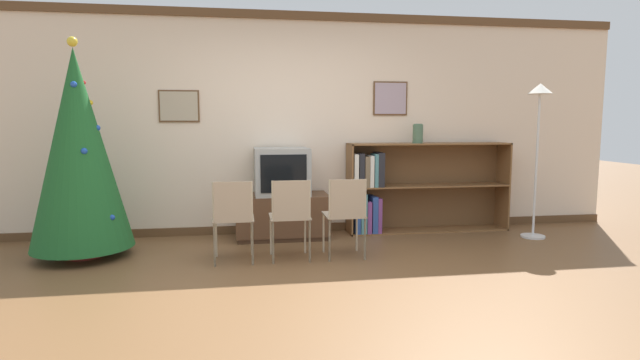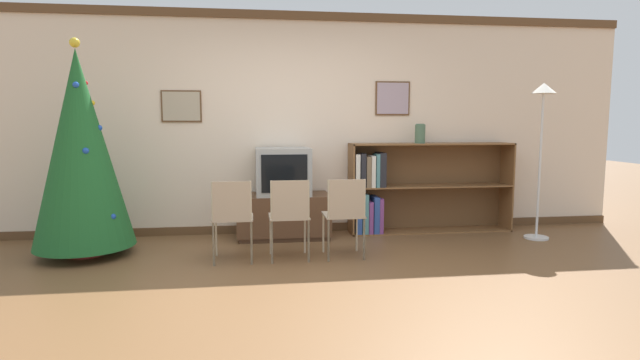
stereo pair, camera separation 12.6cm
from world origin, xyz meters
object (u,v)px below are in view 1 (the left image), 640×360
folding_chair_left (233,216)px  bookshelf (401,189)px  christmas_tree (78,150)px  vase (418,133)px  standing_lamp (539,120)px  folding_chair_right (346,212)px  television (282,171)px  folding_chair_center (290,214)px  tv_console (282,216)px

folding_chair_left → bookshelf: (2.06, 1.12, 0.07)m
folding_chair_left → christmas_tree: bearing=162.4°
vase → standing_lamp: size_ratio=0.13×
folding_chair_right → bookshelf: bookshelf is taller
television → folding_chair_left: 1.19m
folding_chair_center → bookshelf: (1.50, 1.12, 0.07)m
christmas_tree → folding_chair_center: (2.09, -0.49, -0.63)m
folding_chair_center → folding_chair_right: size_ratio=1.00×
television → folding_chair_right: bearing=-60.7°
television → folding_chair_center: television is taller
christmas_tree → standing_lamp: (5.06, 0.06, 0.30)m
bookshelf → vase: (0.19, -0.04, 0.70)m
folding_chair_center → vase: (1.70, 1.07, 0.77)m
christmas_tree → television: bearing=13.8°
folding_chair_left → bookshelf: 2.34m
folding_chair_right → vase: size_ratio=3.41×
folding_chair_left → tv_console: bearing=60.8°
tv_console → standing_lamp: (2.98, -0.46, 1.14)m
christmas_tree → folding_chair_center: bearing=-13.1°
folding_chair_left → television: bearing=60.7°
folding_chair_right → bookshelf: 1.46m
folding_chair_center → bookshelf: size_ratio=0.40×
bookshelf → vase: size_ratio=8.54×
folding_chair_left → folding_chair_right: bearing=0.0°
folding_chair_center → standing_lamp: standing_lamp is taller
christmas_tree → bookshelf: size_ratio=1.08×
television → folding_chair_center: bearing=-90.0°
christmas_tree → standing_lamp: size_ratio=1.21×
tv_console → folding_chair_right: (0.56, -1.00, 0.21)m
christmas_tree → bookshelf: (3.59, 0.63, -0.56)m
tv_console → folding_chair_right: folding_chair_right is taller
standing_lamp → bookshelf: bearing=158.7°
tv_console → folding_chair_right: 1.16m
folding_chair_left → standing_lamp: size_ratio=0.45×
bookshelf → folding_chair_left: bearing=-151.6°
television → vase: bearing=2.6°
folding_chair_right → standing_lamp: 2.64m
tv_console → folding_chair_center: (0.00, -1.00, 0.21)m
television → folding_chair_right: size_ratio=0.78×
christmas_tree → television: (2.09, 0.51, -0.30)m
folding_chair_right → tv_console: bearing=119.2°
christmas_tree → standing_lamp: bearing=0.6°
bookshelf → standing_lamp: (1.47, -0.57, 0.86)m
folding_chair_center → standing_lamp: (2.98, 0.54, 0.93)m
christmas_tree → tv_console: bearing=13.8°
tv_console → television: 0.54m
television → bookshelf: (1.50, 0.12, -0.26)m
vase → tv_console: bearing=-177.4°
vase → standing_lamp: (1.28, -0.53, 0.16)m
tv_console → bookshelf: 1.53m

